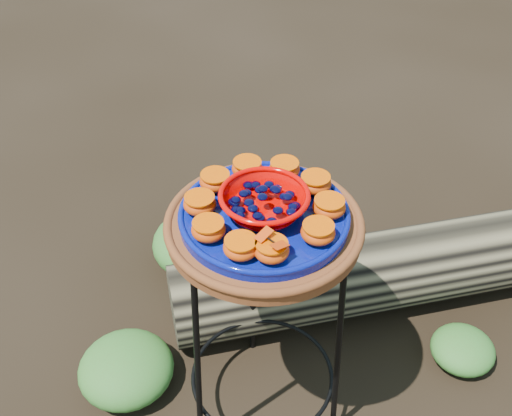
{
  "coord_description": "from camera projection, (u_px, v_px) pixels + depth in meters",
  "views": [
    {
      "loc": [
        -0.17,
        -1.08,
        1.7
      ],
      "look_at": [
        -0.02,
        0.0,
        0.78
      ],
      "focal_mm": 45.0,
      "sensor_mm": 36.0,
      "label": 1
    }
  ],
  "objects": [
    {
      "name": "foliage_right",
      "position": [
        463.0,
        349.0,
        2.03
      ],
      "size": [
        0.2,
        0.2,
        0.1
      ],
      "primitive_type": "ellipsoid",
      "color": "#2E7027",
      "rests_on": "ground"
    },
    {
      "name": "driftwood_log",
      "position": [
        384.0,
        270.0,
        2.17
      ],
      "size": [
        1.48,
        0.52,
        0.27
      ],
      "primitive_type": null,
      "rotation": [
        0.0,
        0.0,
        0.1
      ],
      "color": "black",
      "rests_on": "ground"
    },
    {
      "name": "orange_half_9",
      "position": [
        241.0,
        247.0,
        1.32
      ],
      "size": [
        0.07,
        0.07,
        0.04
      ],
      "primitive_type": "ellipsoid",
      "color": "red",
      "rests_on": "cobalt_plate"
    },
    {
      "name": "orange_half_8",
      "position": [
        208.0,
        230.0,
        1.36
      ],
      "size": [
        0.07,
        0.07,
        0.04
      ],
      "primitive_type": "ellipsoid",
      "color": "red",
      "rests_on": "cobalt_plate"
    },
    {
      "name": "orange_half_6",
      "position": [
        215.0,
        181.0,
        1.49
      ],
      "size": [
        0.07,
        0.07,
        0.04
      ],
      "primitive_type": "ellipsoid",
      "color": "red",
      "rests_on": "cobalt_plate"
    },
    {
      "name": "cobalt_plate",
      "position": [
        264.0,
        217.0,
        1.45
      ],
      "size": [
        0.38,
        0.38,
        0.03
      ],
      "primitive_type": "cylinder",
      "color": "#000665",
      "rests_on": "terracotta_saucer"
    },
    {
      "name": "orange_half_4",
      "position": [
        284.0,
        169.0,
        1.53
      ],
      "size": [
        0.07,
        0.07,
        0.04
      ],
      "primitive_type": "ellipsoid",
      "color": "red",
      "rests_on": "cobalt_plate"
    },
    {
      "name": "red_bowl",
      "position": [
        264.0,
        203.0,
        1.42
      ],
      "size": [
        0.19,
        0.19,
        0.05
      ],
      "primitive_type": null,
      "color": "#D30200",
      "rests_on": "cobalt_plate"
    },
    {
      "name": "orange_half_0",
      "position": [
        271.0,
        250.0,
        1.32
      ],
      "size": [
        0.07,
        0.07,
        0.04
      ],
      "primitive_type": "ellipsoid",
      "color": "red",
      "rests_on": "cobalt_plate"
    },
    {
      "name": "orange_half_7",
      "position": [
        200.0,
        204.0,
        1.43
      ],
      "size": [
        0.07,
        0.07,
        0.04
      ],
      "primitive_type": "ellipsoid",
      "color": "red",
      "rests_on": "cobalt_plate"
    },
    {
      "name": "orange_half_3",
      "position": [
        315.0,
        183.0,
        1.49
      ],
      "size": [
        0.07,
        0.07,
        0.04
      ],
      "primitive_type": "ellipsoid",
      "color": "red",
      "rests_on": "cobalt_plate"
    },
    {
      "name": "ground",
      "position": [
        262.0,
        405.0,
        1.93
      ],
      "size": [
        60.0,
        60.0,
        0.0
      ],
      "primitive_type": "plane",
      "color": "black"
    },
    {
      "name": "butterfly",
      "position": [
        272.0,
        240.0,
        1.3
      ],
      "size": [
        0.1,
        0.09,
        0.01
      ],
      "primitive_type": null,
      "rotation": [
        0.0,
        0.0,
        0.64
      ],
      "color": "#C93405",
      "rests_on": "orange_half_0"
    },
    {
      "name": "orange_half_2",
      "position": [
        329.0,
        207.0,
        1.42
      ],
      "size": [
        0.07,
        0.07,
        0.04
      ],
      "primitive_type": "ellipsoid",
      "color": "red",
      "rests_on": "cobalt_plate"
    },
    {
      "name": "orange_half_5",
      "position": [
        247.0,
        168.0,
        1.53
      ],
      "size": [
        0.07,
        0.07,
        0.04
      ],
      "primitive_type": "ellipsoid",
      "color": "red",
      "rests_on": "cobalt_plate"
    },
    {
      "name": "foliage_back",
      "position": [
        201.0,
        241.0,
        2.35
      ],
      "size": [
        0.36,
        0.36,
        0.18
      ],
      "primitive_type": "ellipsoid",
      "color": "#2E7027",
      "rests_on": "ground"
    },
    {
      "name": "foliage_left",
      "position": [
        126.0,
        368.0,
        1.94
      ],
      "size": [
        0.29,
        0.29,
        0.15
      ],
      "primitive_type": "ellipsoid",
      "color": "#2E7027",
      "rests_on": "ground"
    },
    {
      "name": "glass_gems",
      "position": [
        264.0,
        189.0,
        1.4
      ],
      "size": [
        0.15,
        0.15,
        0.03
      ],
      "primitive_type": null,
      "color": "black",
      "rests_on": "red_bowl"
    },
    {
      "name": "orange_half_1",
      "position": [
        318.0,
        232.0,
        1.36
      ],
      "size": [
        0.07,
        0.07,
        0.04
      ],
      "primitive_type": "ellipsoid",
      "color": "red",
      "rests_on": "cobalt_plate"
    },
    {
      "name": "plant_stand",
      "position": [
        263.0,
        330.0,
        1.7
      ],
      "size": [
        0.44,
        0.44,
        0.7
      ],
      "primitive_type": null,
      "color": "black",
      "rests_on": "ground"
    },
    {
      "name": "terracotta_saucer",
      "position": [
        264.0,
        227.0,
        1.47
      ],
      "size": [
        0.45,
        0.45,
        0.04
      ],
      "primitive_type": "cylinder",
      "color": "brown",
      "rests_on": "plant_stand"
    }
  ]
}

